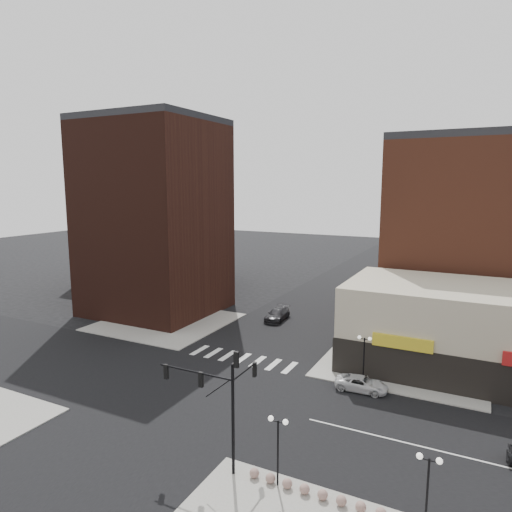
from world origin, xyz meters
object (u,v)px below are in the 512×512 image
at_px(street_lamp_ne, 364,347).
at_px(dark_sedan_north, 277,314).
at_px(traffic_signal, 222,391).
at_px(white_suv, 362,384).
at_px(street_lamp_se_a, 278,434).
at_px(street_lamp_se_b, 428,474).

bearing_deg(street_lamp_ne, dark_sedan_north, 136.38).
height_order(traffic_signal, white_suv, traffic_signal).
xyz_separation_m(street_lamp_ne, white_suv, (0.24, -1.50, -2.68)).
xyz_separation_m(traffic_signal, street_lamp_se_a, (3.76, -0.17, -1.67)).
bearing_deg(street_lamp_se_b, street_lamp_ne, 113.63).
distance_m(street_lamp_se_a, dark_sedan_north, 32.65).
distance_m(traffic_signal, street_lamp_se_b, 11.88).
bearing_deg(white_suv, dark_sedan_north, 41.23).
height_order(street_lamp_se_a, dark_sedan_north, street_lamp_se_a).
xyz_separation_m(white_suv, dark_sedan_north, (-14.60, 15.19, 0.14)).
xyz_separation_m(street_lamp_se_a, dark_sedan_north, (-13.36, 29.69, -2.54)).
bearing_deg(street_lamp_se_a, white_suv, 85.11).
bearing_deg(street_lamp_se_a, street_lamp_ne, 86.42).
xyz_separation_m(traffic_signal, street_lamp_ne, (4.76, 15.83, -1.67)).
distance_m(street_lamp_se_b, street_lamp_ne, 17.46).
height_order(traffic_signal, dark_sedan_north, traffic_signal).
bearing_deg(white_suv, street_lamp_ne, 6.44).
relative_size(traffic_signal, street_lamp_ne, 1.87).
bearing_deg(street_lamp_se_b, white_suv, 115.00).
distance_m(traffic_signal, white_suv, 15.79).
bearing_deg(traffic_signal, street_lamp_se_b, -0.82).
xyz_separation_m(traffic_signal, white_suv, (5.00, 14.33, -4.35)).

